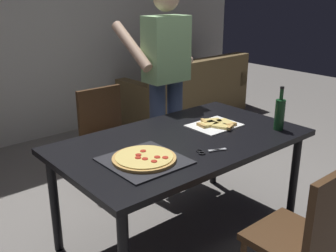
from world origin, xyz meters
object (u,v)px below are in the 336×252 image
Objects in this scene: chair_far_side at (107,133)px; person_serving_pizza at (165,75)px; chair_near_camera at (308,233)px; couch at (187,97)px; wine_bottle at (280,114)px; dining_table at (182,148)px; kitchen_scissors at (207,151)px; pepperoni_pizza_on_tray at (144,159)px.

chair_far_side is 0.72m from person_serving_pizza.
couch is (1.90, 2.96, -0.21)m from chair_near_camera.
dining_table is at bearing 154.56° from wine_bottle.
person_serving_pizza is at bearing 57.61° from dining_table.
kitchen_scissors is at bearing -91.88° from chair_far_side.
person_serving_pizza is at bearing 63.11° from kitchen_scissors.
person_serving_pizza is 3.99× the size of pepperoni_pizza_on_tray.
chair_near_camera is 0.75m from kitchen_scissors.
wine_bottle reaches higher than couch.
wine_bottle is 0.70m from kitchen_scissors.
kitchen_scissors is at bearing -98.59° from dining_table.
dining_table is 0.99m from chair_far_side.
couch is (1.90, 1.99, -0.38)m from dining_table.
pepperoni_pizza_on_tray is at bearing -135.38° from person_serving_pizza.
chair_far_side is 1.49m from wine_bottle.
pepperoni_pizza_on_tray is 1.39× the size of wine_bottle.
chair_near_camera is 1.00m from wine_bottle.
couch is at bearing 61.44° from wine_bottle.
dining_table is at bearing 81.41° from kitchen_scissors.
chair_far_side is 1.27m from kitchen_scissors.
wine_bottle is (0.17, -1.07, -0.13)m from person_serving_pizza.
person_serving_pizza is at bearing 99.18° from wine_bottle.
chair_far_side reaches higher than kitchen_scissors.
chair_far_side reaches higher than dining_table.
couch is at bearing 27.96° from chair_far_side.
pepperoni_pizza_on_tray is at bearing 116.59° from chair_near_camera.
wine_bottle is 1.60× the size of kitchen_scissors.
pepperoni_pizza_on_tray is 0.41m from kitchen_scissors.
person_serving_pizza is (0.48, 0.76, 0.32)m from dining_table.
chair_near_camera is 0.51× the size of person_serving_pizza.
chair_near_camera is 3.53m from couch.
dining_table is 0.99m from chair_near_camera.
wine_bottle is (0.65, -0.31, 0.19)m from dining_table.
kitchen_scissors is at bearing 176.73° from wine_bottle.
wine_bottle is at bearing -118.56° from couch.
person_serving_pizza is at bearing 44.62° from pepperoni_pizza_on_tray.
chair_far_side is 2.16m from couch.
chair_near_camera is 0.52× the size of couch.
chair_near_camera is 2.85× the size of wine_bottle.
pepperoni_pizza_on_tray is (-2.32, -2.12, 0.46)m from couch.
dining_table is 0.75m from wine_bottle.
chair_near_camera is at bearing -134.39° from wine_bottle.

